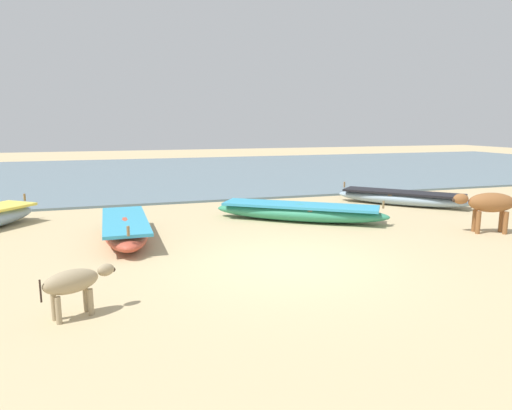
{
  "coord_description": "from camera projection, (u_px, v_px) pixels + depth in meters",
  "views": [
    {
      "loc": [
        -3.17,
        -7.97,
        2.7
      ],
      "look_at": [
        0.4,
        3.2,
        0.6
      ],
      "focal_mm": 32.09,
      "sensor_mm": 36.0,
      "label": 1
    }
  ],
  "objects": [
    {
      "name": "calf_near_dun",
      "position": [
        74.0,
        283.0,
        6.39
      ],
      "size": [
        1.03,
        0.64,
        0.7
      ],
      "rotation": [
        0.0,
        0.0,
        0.43
      ],
      "color": "tan",
      "rests_on": "ground"
    },
    {
      "name": "ground",
      "position": [
        286.0,
        264.0,
        8.9
      ],
      "size": [
        80.0,
        80.0,
        0.0
      ],
      "primitive_type": "plane",
      "color": "tan"
    },
    {
      "name": "cow_adult_brown",
      "position": [
        489.0,
        204.0,
        11.32
      ],
      "size": [
        1.51,
        0.87,
        1.01
      ],
      "rotation": [
        0.0,
        0.0,
        2.75
      ],
      "color": "brown",
      "rests_on": "ground"
    },
    {
      "name": "fishing_boat_1",
      "position": [
        403.0,
        198.0,
        15.26
      ],
      "size": [
        3.7,
        3.84,
        0.66
      ],
      "rotation": [
        0.0,
        0.0,
        2.33
      ],
      "color": "#8CA5B7",
      "rests_on": "ground"
    },
    {
      "name": "fishing_boat_2",
      "position": [
        125.0,
        228.0,
        10.71
      ],
      "size": [
        1.04,
        3.75,
        0.7
      ],
      "rotation": [
        0.0,
        0.0,
        4.72
      ],
      "color": "#B74733",
      "rests_on": "ground"
    },
    {
      "name": "fishing_boat_5",
      "position": [
        300.0,
        212.0,
        12.78
      ],
      "size": [
        4.58,
        3.58,
        0.68
      ],
      "rotation": [
        0.0,
        0.0,
        5.68
      ],
      "color": "#338C66",
      "rests_on": "ground"
    },
    {
      "name": "sea_water",
      "position": [
        171.0,
        172.0,
        25.19
      ],
      "size": [
        60.0,
        20.0,
        0.08
      ],
      "primitive_type": "cube",
      "color": "slate",
      "rests_on": "ground"
    }
  ]
}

